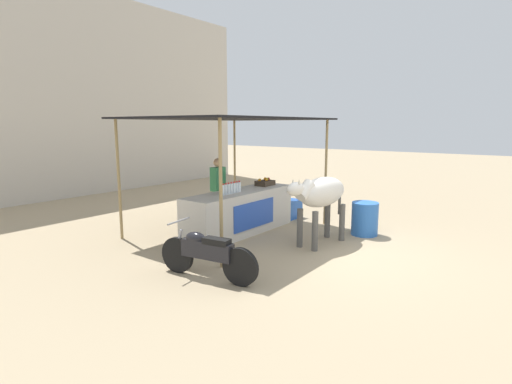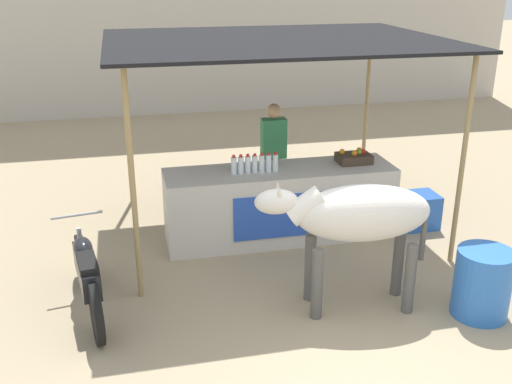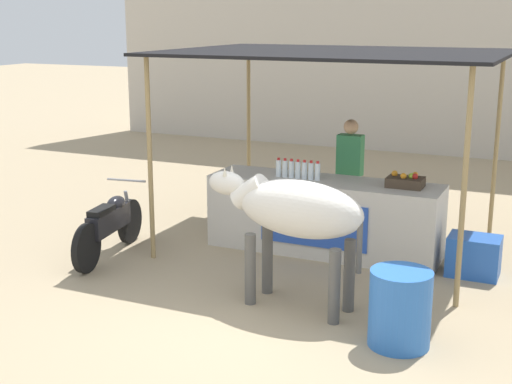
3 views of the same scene
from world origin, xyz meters
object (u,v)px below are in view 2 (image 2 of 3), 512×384
object	(u,v)px
stall_counter	(280,204)
cooler_box	(415,211)
motorcycle_parked	(87,274)
cow	(356,217)
water_barrel	(482,283)
fruit_crate	(354,158)
vendor_behind_counter	(273,159)

from	to	relation	value
stall_counter	cooler_box	distance (m)	1.93
motorcycle_parked	cooler_box	bearing A→B (deg)	15.41
stall_counter	motorcycle_parked	size ratio (longest dim) A/B	1.68
cow	water_barrel	bearing A→B (deg)	-20.43
motorcycle_parked	cow	bearing A→B (deg)	-11.19
cooler_box	motorcycle_parked	distance (m)	4.51
fruit_crate	cow	bearing A→B (deg)	-110.87
cow	cooler_box	bearing A→B (deg)	47.26
vendor_behind_counter	water_barrel	distance (m)	3.41
water_barrel	motorcycle_parked	bearing A→B (deg)	165.83
vendor_behind_counter	water_barrel	size ratio (longest dim) A/B	2.25
stall_counter	cow	xyz separation A→B (m)	(0.31, -1.84, 0.55)
cooler_box	cow	world-z (taller)	cow
cow	motorcycle_parked	world-z (taller)	cow
stall_counter	water_barrel	distance (m)	2.78
fruit_crate	motorcycle_parked	size ratio (longest dim) A/B	0.25
fruit_crate	vendor_behind_counter	world-z (taller)	vendor_behind_counter
stall_counter	cooler_box	bearing A→B (deg)	-2.90
fruit_crate	vendor_behind_counter	xyz separation A→B (m)	(-0.93, 0.70, -0.18)
vendor_behind_counter	cooler_box	xyz separation A→B (m)	(1.81, -0.85, -0.61)
stall_counter	fruit_crate	distance (m)	1.17
vendor_behind_counter	motorcycle_parked	xyz separation A→B (m)	(-2.53, -2.05, -0.42)
stall_counter	water_barrel	xyz separation A→B (m)	(1.55, -2.30, -0.11)
stall_counter	cow	world-z (taller)	cow
vendor_behind_counter	stall_counter	bearing A→B (deg)	-97.65
water_barrel	motorcycle_parked	distance (m)	4.10
vendor_behind_counter	cooler_box	bearing A→B (deg)	-25.10
cooler_box	water_barrel	size ratio (longest dim) A/B	0.82
vendor_behind_counter	cooler_box	world-z (taller)	vendor_behind_counter
stall_counter	cow	size ratio (longest dim) A/B	1.63
vendor_behind_counter	cow	xyz separation A→B (m)	(0.21, -2.59, 0.18)
water_barrel	motorcycle_parked	size ratio (longest dim) A/B	0.41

